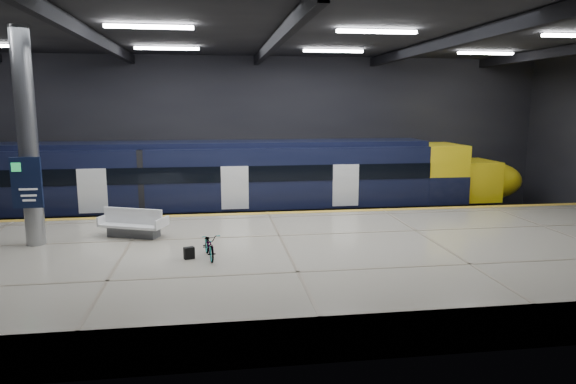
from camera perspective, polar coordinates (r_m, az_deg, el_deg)
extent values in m
plane|color=black|center=(19.20, -1.34, -7.28)|extent=(30.00, 30.00, 0.00)
cube|color=black|center=(26.37, -3.47, 6.18)|extent=(30.00, 0.10, 8.00)
cube|color=black|center=(10.58, 3.76, 0.96)|extent=(30.00, 0.10, 8.00)
cube|color=black|center=(18.52, -1.44, 17.12)|extent=(30.00, 16.00, 0.10)
cube|color=black|center=(18.75, -20.70, 15.66)|extent=(0.25, 16.00, 0.40)
cube|color=black|center=(18.49, -1.44, 16.35)|extent=(0.25, 16.00, 0.40)
cube|color=black|center=(20.10, 16.47, 15.44)|extent=(0.25, 16.00, 0.40)
cube|color=white|center=(16.49, -15.16, 17.30)|extent=(2.60, 0.18, 0.10)
cube|color=white|center=(17.19, 9.85, 17.16)|extent=(2.60, 0.18, 0.10)
cube|color=white|center=(22.42, -13.29, 15.26)|extent=(2.60, 0.18, 0.10)
cube|color=white|center=(22.94, 5.07, 15.35)|extent=(2.60, 0.18, 0.10)
cube|color=white|center=(25.45, 21.10, 14.19)|extent=(2.60, 0.18, 0.10)
cube|color=#B4AA98|center=(16.67, -0.31, -7.96)|extent=(30.00, 11.00, 1.10)
cube|color=gold|center=(21.57, -2.23, -2.35)|extent=(30.00, 0.40, 0.01)
cube|color=gray|center=(23.77, -2.72, -3.76)|extent=(30.00, 0.08, 0.16)
cube|color=gray|center=(25.16, -3.04, -3.01)|extent=(30.00, 0.08, 0.16)
cube|color=black|center=(24.36, -13.08, -2.54)|extent=(24.00, 2.58, 0.80)
cube|color=black|center=(24.05, -13.24, 1.60)|extent=(24.00, 2.80, 2.75)
cube|color=black|center=(23.90, -13.38, 5.15)|extent=(24.00, 2.30, 0.24)
cube|color=black|center=(22.63, -13.57, 1.79)|extent=(24.00, 0.04, 0.70)
cube|color=white|center=(22.62, -5.93, 0.47)|extent=(1.20, 0.05, 1.90)
cube|color=yellow|center=(26.30, 16.26, 2.14)|extent=(2.00, 2.80, 2.75)
ellipsoid|color=yellow|center=(27.54, 21.15, 1.20)|extent=(3.60, 2.52, 1.90)
cube|color=black|center=(26.41, 16.88, 2.52)|extent=(1.60, 2.38, 0.80)
cube|color=#595B60|center=(18.53, -16.76, -4.27)|extent=(1.83, 1.18, 0.33)
cube|color=white|center=(18.48, -16.79, -3.51)|extent=(2.38, 1.70, 0.09)
cube|color=white|center=(18.41, -16.84, -2.58)|extent=(2.06, 0.92, 0.55)
cube|color=white|center=(19.03, -19.64, -2.88)|extent=(0.42, 0.88, 0.33)
cube|color=white|center=(17.91, -13.81, -3.36)|extent=(0.42, 0.88, 0.33)
imported|color=#99999E|center=(15.46, -8.73, -5.86)|extent=(0.74, 1.54, 0.78)
cube|color=black|center=(15.54, -10.94, -6.67)|extent=(0.34, 0.27, 0.35)
cylinder|color=#9EA0A5|center=(18.22, -26.94, 5.33)|extent=(0.60, 0.60, 6.90)
cube|color=#0E1733|center=(17.96, -27.04, 0.93)|extent=(0.90, 0.12, 1.60)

